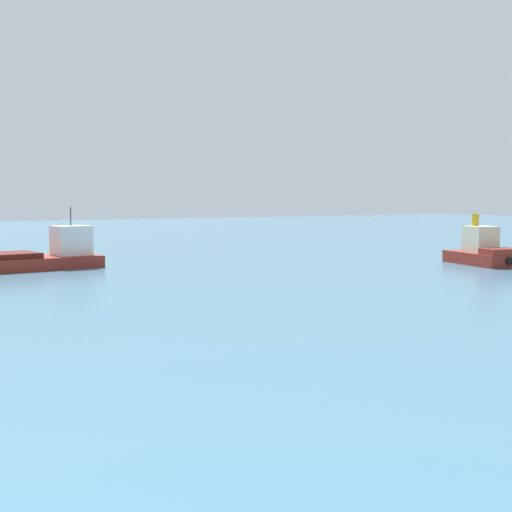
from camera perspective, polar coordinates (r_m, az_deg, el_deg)
The scene contains 1 object.
tugboat at distance 73.69m, azimuth 17.68°, elevation 0.32°, with size 6.07×9.15×4.99m.
Camera 1 is at (-39.63, -10.42, 6.48)m, focal length 50.01 mm.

